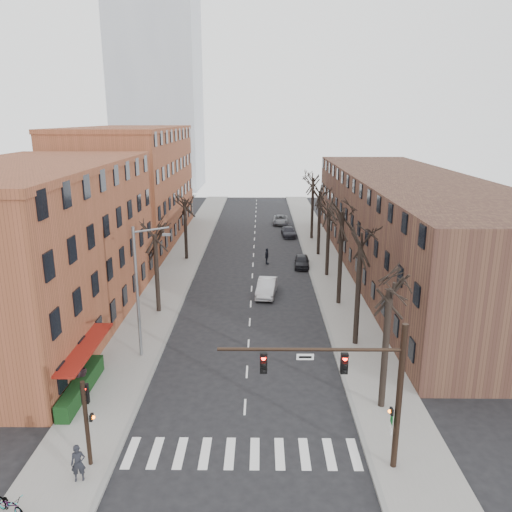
{
  "coord_description": "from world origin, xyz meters",
  "views": [
    {
      "loc": [
        0.87,
        -20.6,
        15.63
      ],
      "look_at": [
        0.45,
        21.2,
        4.0
      ],
      "focal_mm": 35.0,
      "sensor_mm": 36.0,
      "label": 1
    }
  ],
  "objects_px": {
    "silver_sedan": "(267,287)",
    "bicycle": "(10,505)",
    "pedestrian_a": "(78,463)",
    "parked_car_near": "(302,261)",
    "parked_car_mid": "(289,232)"
  },
  "relations": [
    {
      "from": "silver_sedan",
      "to": "parked_car_near",
      "type": "distance_m",
      "value": 9.7
    },
    {
      "from": "silver_sedan",
      "to": "bicycle",
      "type": "height_order",
      "value": "silver_sedan"
    },
    {
      "from": "pedestrian_a",
      "to": "bicycle",
      "type": "distance_m",
      "value": 2.91
    },
    {
      "from": "silver_sedan",
      "to": "pedestrian_a",
      "type": "xyz_separation_m",
      "value": [
        -8.53,
        -24.34,
        0.26
      ]
    },
    {
      "from": "bicycle",
      "to": "parked_car_near",
      "type": "bearing_deg",
      "value": 6.6
    },
    {
      "from": "silver_sedan",
      "to": "parked_car_near",
      "type": "relative_size",
      "value": 1.18
    },
    {
      "from": "silver_sedan",
      "to": "parked_car_near",
      "type": "xyz_separation_m",
      "value": [
        3.89,
        8.88,
        -0.09
      ]
    },
    {
      "from": "pedestrian_a",
      "to": "bicycle",
      "type": "xyz_separation_m",
      "value": [
        -2.08,
        -1.99,
        -0.41
      ]
    },
    {
      "from": "bicycle",
      "to": "silver_sedan",
      "type": "bearing_deg",
      "value": 7.04
    },
    {
      "from": "parked_car_near",
      "to": "silver_sedan",
      "type": "bearing_deg",
      "value": -110.06
    },
    {
      "from": "parked_car_near",
      "to": "parked_car_mid",
      "type": "xyz_separation_m",
      "value": [
        -0.67,
        14.48,
        -0.03
      ]
    },
    {
      "from": "silver_sedan",
      "to": "parked_car_mid",
      "type": "bearing_deg",
      "value": 89.04
    },
    {
      "from": "parked_car_mid",
      "to": "bicycle",
      "type": "bearing_deg",
      "value": -109.38
    },
    {
      "from": "silver_sedan",
      "to": "bicycle",
      "type": "relative_size",
      "value": 2.63
    },
    {
      "from": "parked_car_mid",
      "to": "bicycle",
      "type": "height_order",
      "value": "parked_car_mid"
    }
  ]
}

